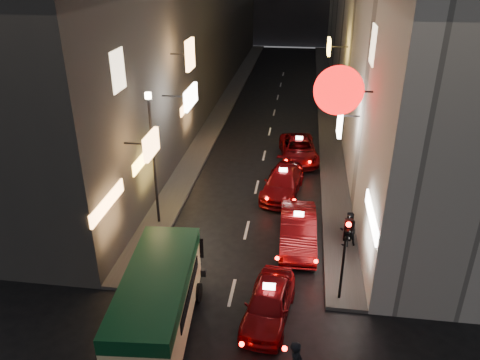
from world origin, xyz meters
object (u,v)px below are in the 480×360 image
at_px(minibus, 158,297).
at_px(lamp_post, 153,151).
at_px(taxi_near, 269,301).
at_px(traffic_light, 346,242).

bearing_deg(minibus, lamp_post, 107.18).
relative_size(taxi_near, traffic_light, 1.40).
distance_m(minibus, taxi_near, 3.84).
bearing_deg(minibus, traffic_light, 21.63).
height_order(taxi_near, traffic_light, traffic_light).
distance_m(minibus, traffic_light, 6.61).
relative_size(taxi_near, lamp_post, 0.79).
distance_m(traffic_light, lamp_post, 9.42).
height_order(taxi_near, lamp_post, lamp_post).
xyz_separation_m(taxi_near, lamp_post, (-5.67, 5.65, 2.98)).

